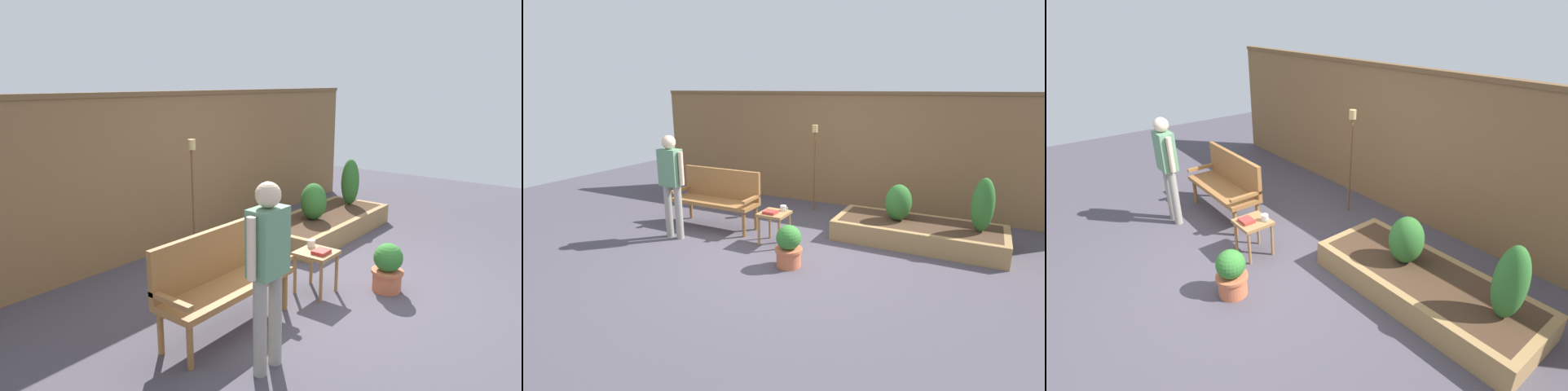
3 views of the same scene
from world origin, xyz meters
The scene contains 12 objects.
ground_plane centered at (0.00, 0.00, 0.00)m, with size 14.00×14.00×0.00m, color #47424C.
fence_back centered at (0.00, 2.60, 1.09)m, with size 8.40×0.14×2.16m.
garden_bench centered at (-1.51, 0.50, 0.54)m, with size 1.44×0.48×0.94m.
side_table centered at (-0.30, 0.20, 0.40)m, with size 0.40×0.40×0.48m.
cup_on_table centered at (-0.22, 0.32, 0.52)m, with size 0.12×0.09×0.08m.
book_on_table centered at (-0.33, 0.12, 0.50)m, with size 0.18×0.15×0.04m, color #B2332D.
potted_boxwood centered at (0.22, -0.41, 0.28)m, with size 0.35×0.35×0.55m.
raised_planter_bed centered at (1.56, 1.19, 0.15)m, with size 2.40×1.00×0.30m.
shrub_near_bench centered at (1.25, 1.21, 0.57)m, with size 0.38×0.38×0.54m.
shrub_far_corner centered at (2.37, 1.21, 0.68)m, with size 0.29×0.29×0.76m.
tiki_torch centered at (-0.42, 1.97, 1.10)m, with size 0.10×0.10×1.58m.
person_by_bench centered at (-1.78, -0.26, 0.93)m, with size 0.47×0.20×1.56m.
Camera 3 is at (3.41, -1.90, 2.84)m, focal length 26.82 mm.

